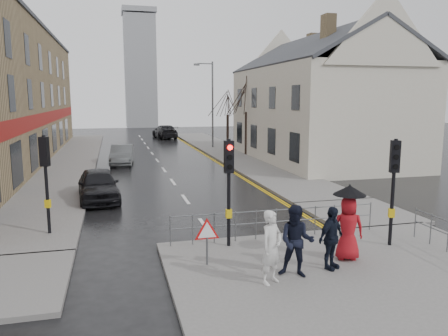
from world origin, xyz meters
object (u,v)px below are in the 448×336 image
pedestrian_b (297,241)px  car_mid (122,155)px  car_parked (98,185)px  pedestrian_d (331,238)px  pedestrian_a (271,247)px  pedestrian_with_umbrella (348,221)px

pedestrian_b → car_mid: size_ratio=0.44×
pedestrian_b → car_parked: pedestrian_b is taller
pedestrian_d → pedestrian_a: bearing=165.8°
pedestrian_b → pedestrian_d: (1.13, 0.25, -0.08)m
pedestrian_b → pedestrian_with_umbrella: (1.94, 0.78, 0.20)m
pedestrian_b → car_parked: (-5.29, 10.80, -0.34)m
pedestrian_d → car_parked: 12.35m
pedestrian_with_umbrella → pedestrian_d: bearing=-147.0°
pedestrian_with_umbrella → car_mid: bearing=105.4°
pedestrian_a → car_mid: size_ratio=0.44×
pedestrian_d → car_parked: (-6.42, 10.55, -0.26)m
pedestrian_a → pedestrian_b: size_ratio=0.99×
pedestrian_b → pedestrian_d: pedestrian_b is taller
pedestrian_b → car_parked: bearing=144.5°
pedestrian_d → car_parked: size_ratio=0.39×
pedestrian_a → pedestrian_d: pedestrian_a is taller
pedestrian_d → car_mid: size_ratio=0.41×
pedestrian_with_umbrella → car_parked: bearing=125.8°
pedestrian_b → pedestrian_with_umbrella: pedestrian_with_umbrella is taller
pedestrian_b → car_mid: bearing=128.5°
pedestrian_a → pedestrian_with_umbrella: pedestrian_with_umbrella is taller
pedestrian_d → pedestrian_b: bearing=164.1°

